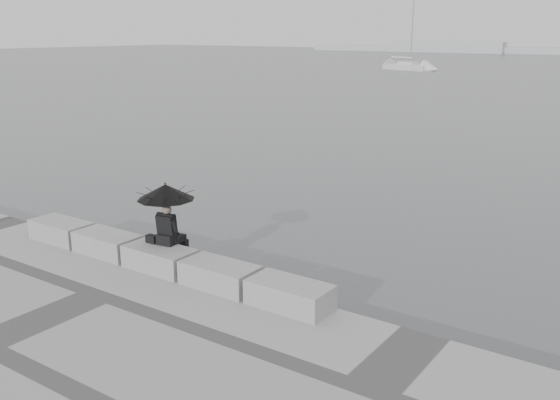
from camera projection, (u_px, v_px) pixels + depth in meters
The scene contains 9 objects.
ground at pixel (176, 284), 14.09m from camera, with size 360.00×360.00×0.00m, color #4D5053.
stone_block_far_left at pixel (62, 231), 15.40m from camera, with size 1.60×0.80×0.50m, color gray.
stone_block_left at pixel (108, 244), 14.47m from camera, with size 1.60×0.80×0.50m, color gray.
stone_block_centre at pixel (160, 259), 13.54m from camera, with size 1.60×0.80×0.50m, color gray.
stone_block_right at pixel (220, 275), 12.60m from camera, with size 1.60×0.80×0.50m, color gray.
stone_block_far_right at pixel (290, 295), 11.67m from camera, with size 1.60×0.80×0.50m, color gray.
seated_person at pixel (166, 199), 13.44m from camera, with size 1.25×1.25×1.39m.
bag at pixel (152, 239), 13.76m from camera, with size 0.27×0.16×0.17m, color black.
sailboat_left at pixel (408, 66), 90.47m from camera, with size 7.95×4.50×12.90m.
Camera 1 is at (9.40, -9.42, 5.53)m, focal length 40.00 mm.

